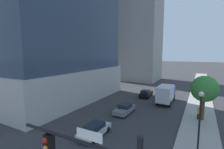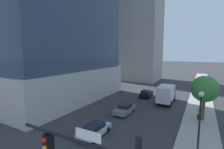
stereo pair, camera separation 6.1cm
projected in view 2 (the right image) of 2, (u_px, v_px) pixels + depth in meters
sidewalk at (199, 126)px, 20.46m from camera, size 4.06×120.00×0.15m
construction_building at (137, 27)px, 55.46m from camera, size 25.39×13.38×40.02m
street_lamp at (200, 113)px, 14.15m from camera, size 0.44×0.44×5.60m
street_tree at (205, 89)px, 21.53m from camera, size 3.42×3.42×5.92m
car_black at (146, 93)px, 34.08m from camera, size 1.81×4.16×1.50m
car_silver at (95, 130)px, 17.88m from camera, size 1.79×4.35×1.41m
car_gray at (125, 109)px, 24.79m from camera, size 1.89×4.45×1.42m
box_truck at (166, 93)px, 29.83m from camera, size 2.33×6.77×3.26m
pedestrian_yellow_shirt at (199, 113)px, 22.13m from camera, size 0.34×0.34×1.60m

